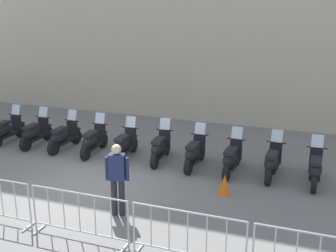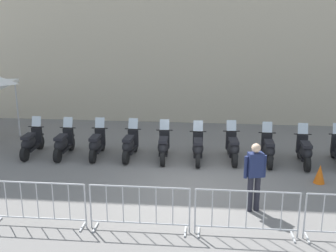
# 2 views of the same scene
# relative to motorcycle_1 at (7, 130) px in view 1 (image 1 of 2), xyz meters

# --- Properties ---
(ground_plane) EXTENTS (120.00, 120.00, 0.00)m
(ground_plane) POSITION_rel_motorcycle_1_xyz_m (4.37, -2.51, -0.45)
(ground_plane) COLOR slate
(motorcycle_1) EXTENTS (0.56, 1.73, 1.24)m
(motorcycle_1) POSITION_rel_motorcycle_1_xyz_m (0.00, 0.00, 0.00)
(motorcycle_1) COLOR black
(motorcycle_1) RESTS_ON ground
(motorcycle_2) EXTENTS (0.56, 1.72, 1.24)m
(motorcycle_2) POSITION_rel_motorcycle_1_xyz_m (1.13, -0.02, 0.00)
(motorcycle_2) COLOR black
(motorcycle_2) RESTS_ON ground
(motorcycle_3) EXTENTS (0.59, 1.72, 1.24)m
(motorcycle_3) POSITION_rel_motorcycle_1_xyz_m (2.25, -0.09, 0.00)
(motorcycle_3) COLOR black
(motorcycle_3) RESTS_ON ground
(motorcycle_4) EXTENTS (0.56, 1.72, 1.24)m
(motorcycle_4) POSITION_rel_motorcycle_1_xyz_m (3.39, -0.19, 0.00)
(motorcycle_4) COLOR black
(motorcycle_4) RESTS_ON ground
(motorcycle_5) EXTENTS (0.56, 1.72, 1.24)m
(motorcycle_5) POSITION_rel_motorcycle_1_xyz_m (4.51, -0.31, 0.00)
(motorcycle_5) COLOR black
(motorcycle_5) RESTS_ON ground
(motorcycle_6) EXTENTS (0.56, 1.72, 1.24)m
(motorcycle_6) POSITION_rel_motorcycle_1_xyz_m (5.65, -0.23, 0.00)
(motorcycle_6) COLOR black
(motorcycle_6) RESTS_ON ground
(motorcycle_7) EXTENTS (0.56, 1.73, 1.24)m
(motorcycle_7) POSITION_rel_motorcycle_1_xyz_m (6.76, -0.39, 0.00)
(motorcycle_7) COLOR black
(motorcycle_7) RESTS_ON ground
(motorcycle_8) EXTENTS (0.57, 1.73, 1.24)m
(motorcycle_8) POSITION_rel_motorcycle_1_xyz_m (7.88, -0.52, 0.00)
(motorcycle_8) COLOR black
(motorcycle_8) RESTS_ON ground
(motorcycle_9) EXTENTS (0.58, 1.73, 1.24)m
(motorcycle_9) POSITION_rel_motorcycle_1_xyz_m (9.02, -0.49, 0.00)
(motorcycle_9) COLOR black
(motorcycle_9) RESTS_ON ground
(motorcycle_10) EXTENTS (0.56, 1.72, 1.24)m
(motorcycle_10) POSITION_rel_motorcycle_1_xyz_m (10.14, -0.65, 0.00)
(motorcycle_10) COLOR black
(motorcycle_10) RESTS_ON ground
(barrier_segment_3) EXTENTS (2.24, 0.57, 1.07)m
(barrier_segment_3) POSITION_rel_motorcycle_1_xyz_m (5.39, -4.92, 0.07)
(barrier_segment_3) COLOR #B2B5B7
(barrier_segment_3) RESTS_ON ground
(barrier_segment_4) EXTENTS (2.24, 0.57, 1.07)m
(barrier_segment_4) POSITION_rel_motorcycle_1_xyz_m (7.71, -5.06, 0.07)
(barrier_segment_4) COLOR #B2B5B7
(barrier_segment_4) RESTS_ON ground
(officer_near_row_end) EXTENTS (0.54, 0.28, 1.73)m
(officer_near_row_end) POSITION_rel_motorcycle_1_xyz_m (5.74, -3.72, 0.53)
(officer_near_row_end) COLOR #23232D
(officer_near_row_end) RESTS_ON ground
(traffic_cone) EXTENTS (0.32, 0.32, 0.55)m
(traffic_cone) POSITION_rel_motorcycle_1_xyz_m (7.92, -1.95, -0.18)
(traffic_cone) COLOR orange
(traffic_cone) RESTS_ON ground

